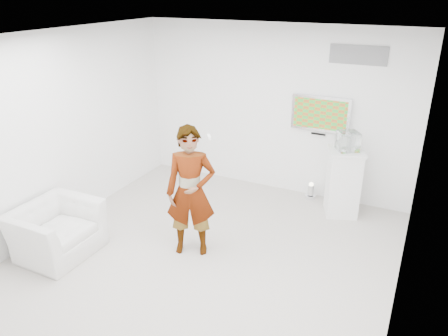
% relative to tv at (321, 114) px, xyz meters
% --- Properties ---
extents(room, '(5.01, 5.01, 3.00)m').
position_rel_tv_xyz_m(room, '(-0.85, -2.45, -0.05)').
color(room, '#B7AFA8').
rests_on(room, ground).
extents(tv, '(1.00, 0.08, 0.60)m').
position_rel_tv_xyz_m(tv, '(0.00, 0.00, 0.00)').
color(tv, silver).
rests_on(tv, room).
extents(logo_decal, '(0.90, 0.02, 0.30)m').
position_rel_tv_xyz_m(logo_decal, '(0.50, 0.04, 1.00)').
color(logo_decal, slate).
rests_on(logo_decal, room).
extents(person, '(0.81, 0.69, 1.87)m').
position_rel_tv_xyz_m(person, '(-1.11, -2.51, -0.61)').
color(person, silver).
rests_on(person, room).
extents(armchair, '(0.98, 1.11, 0.72)m').
position_rel_tv_xyz_m(armchair, '(-2.81, -3.40, -1.19)').
color(armchair, silver).
rests_on(armchair, room).
extents(pedestal, '(0.71, 0.71, 1.13)m').
position_rel_tv_xyz_m(pedestal, '(0.57, -0.44, -0.98)').
color(pedestal, white).
rests_on(pedestal, room).
extents(floor_uplight, '(0.25, 0.25, 0.29)m').
position_rel_tv_xyz_m(floor_uplight, '(-0.03, -0.13, -1.40)').
color(floor_uplight, white).
rests_on(floor_uplight, room).
extents(vitrine, '(0.42, 0.42, 0.30)m').
position_rel_tv_xyz_m(vitrine, '(0.57, -0.44, -0.27)').
color(vitrine, white).
rests_on(vitrine, pedestal).
extents(console, '(0.12, 0.17, 0.22)m').
position_rel_tv_xyz_m(console, '(0.57, -0.44, -0.31)').
color(console, white).
rests_on(console, pedestal).
extents(wii_remote, '(0.12, 0.15, 0.04)m').
position_rel_tv_xyz_m(wii_remote, '(-0.94, -2.27, 0.14)').
color(wii_remote, white).
rests_on(wii_remote, person).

